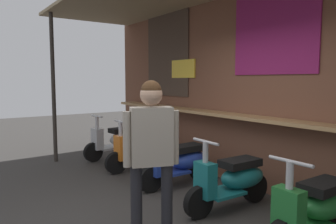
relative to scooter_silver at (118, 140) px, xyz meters
name	(u,v)px	position (x,y,z in m)	size (l,w,h in m)	color
market_stall_facade	(272,71)	(3.40, 0.78, 1.44)	(9.15, 2.38, 3.30)	brown
scooter_silver	(118,140)	(0.00, 0.00, 0.00)	(0.48, 1.40, 0.97)	#B2B5BA
scooter_orange	(144,149)	(1.12, 0.00, 0.00)	(0.46, 1.40, 0.97)	orange
scooter_blue	(181,162)	(2.29, 0.00, 0.00)	(0.46, 1.40, 0.97)	#233D9E
scooter_teal	(233,180)	(3.43, 0.00, 0.00)	(0.46, 1.40, 0.97)	#197075
scooter_green	(317,208)	(4.59, 0.00, 0.00)	(0.46, 1.40, 0.97)	#237533
shopper_browsing	(151,144)	(3.59, -1.37, 0.66)	(0.34, 0.55, 1.70)	#232328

